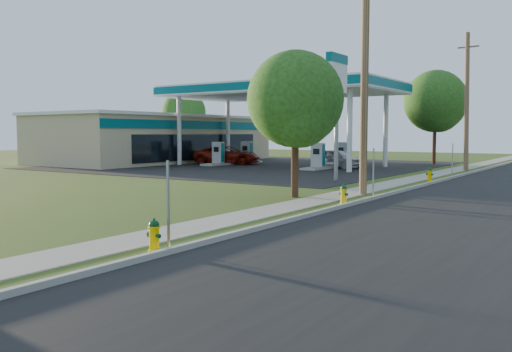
{
  "coord_description": "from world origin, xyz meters",
  "views": [
    {
      "loc": [
        8.38,
        -4.43,
        2.58
      ],
      "look_at": [
        0.0,
        8.0,
        1.4
      ],
      "focal_mm": 38.0,
      "sensor_mm": 36.0,
      "label": 1
    }
  ],
  "objects": [
    {
      "name": "curb",
      "position": [
        0.5,
        10.0,
        0.07
      ],
      "size": [
        0.15,
        120.0,
        0.15
      ],
      "primitive_type": "cube",
      "color": "#A19F95",
      "rests_on": "ground"
    },
    {
      "name": "sign_post_far",
      "position": [
        0.25,
        28.2,
        1.0
      ],
      "size": [
        0.05,
        0.04,
        2.0
      ],
      "primitive_type": "cube",
      "color": "gray",
      "rests_on": "ground"
    },
    {
      "name": "hydrant_far",
      "position": [
        -0.1,
        24.91,
        0.37
      ],
      "size": [
        0.4,
        0.35,
        0.76
      ],
      "color": "#F1BA00",
      "rests_on": "ground"
    },
    {
      "name": "tree_verge",
      "position": [
        -2.42,
        14.48,
        3.8
      ],
      "size": [
        3.89,
        3.89,
        5.9
      ],
      "color": "#322316",
      "rests_on": "ground"
    },
    {
      "name": "fuel_pump_sw",
      "position": [
        -18.5,
        34.0,
        0.72
      ],
      "size": [
        1.2,
        3.2,
        1.9
      ],
      "color": "#A19F95",
      "rests_on": "ground"
    },
    {
      "name": "fuel_pump_se",
      "position": [
        -9.5,
        34.0,
        0.72
      ],
      "size": [
        1.2,
        3.2,
        1.9
      ],
      "color": "#A19F95",
      "rests_on": "ground"
    },
    {
      "name": "tree_back",
      "position": [
        -31.99,
        41.2,
        4.73
      ],
      "size": [
        4.85,
        4.85,
        7.34
      ],
      "color": "#322316",
      "rests_on": "ground"
    },
    {
      "name": "fuel_pump_nw",
      "position": [
        -18.5,
        30.0,
        0.72
      ],
      "size": [
        1.2,
        3.2,
        1.9
      ],
      "color": "#A19F95",
      "rests_on": "ground"
    },
    {
      "name": "car_red",
      "position": [
        -18.84,
        31.68,
        0.77
      ],
      "size": [
        6.09,
        4.4,
        1.54
      ],
      "primitive_type": "imported",
      "rotation": [
        0.0,
        0.0,
        1.95
      ],
      "color": "maroon",
      "rests_on": "ground"
    },
    {
      "name": "utility_pole_far",
      "position": [
        -0.6,
        35.0,
        4.8
      ],
      "size": [
        1.4,
        0.32,
        9.5
      ],
      "color": "brown",
      "rests_on": "ground"
    },
    {
      "name": "convenience_store",
      "position": [
        -26.98,
        32.0,
        2.13
      ],
      "size": [
        10.4,
        22.4,
        4.25
      ],
      "color": "tan",
      "rests_on": "ground"
    },
    {
      "name": "gas_canopy",
      "position": [
        -14.0,
        32.0,
        5.9
      ],
      "size": [
        18.18,
        9.18,
        6.4
      ],
      "color": "silver",
      "rests_on": "ground"
    },
    {
      "name": "fuel_pump_ne",
      "position": [
        -9.5,
        30.0,
        0.72
      ],
      "size": [
        1.2,
        3.2,
        1.9
      ],
      "color": "#A19F95",
      "rests_on": "ground"
    },
    {
      "name": "forecourt",
      "position": [
        -16.0,
        32.0,
        0.01
      ],
      "size": [
        26.0,
        28.0,
        0.02
      ],
      "primitive_type": "cube",
      "color": "black",
      "rests_on": "ground"
    },
    {
      "name": "sign_post_near",
      "position": [
        0.25,
        4.2,
        1.0
      ],
      "size": [
        0.05,
        0.04,
        2.0
      ],
      "primitive_type": "cube",
      "color": "gray",
      "rests_on": "ground"
    },
    {
      "name": "hydrant_mid",
      "position": [
        0.07,
        13.61,
        0.36
      ],
      "size": [
        0.38,
        0.34,
        0.74
      ],
      "color": "yellow",
      "rests_on": "ground"
    },
    {
      "name": "road",
      "position": [
        4.5,
        10.0,
        0.01
      ],
      "size": [
        8.0,
        120.0,
        0.02
      ],
      "primitive_type": "cube",
      "color": "black",
      "rests_on": "ground"
    },
    {
      "name": "hydrant_near",
      "position": [
        0.07,
        3.94,
        0.37
      ],
      "size": [
        0.39,
        0.35,
        0.75
      ],
      "color": "#F3BF00",
      "rests_on": "ground"
    },
    {
      "name": "sign_post_mid",
      "position": [
        0.25,
        16.0,
        1.0
      ],
      "size": [
        0.05,
        0.04,
        2.0
      ],
      "primitive_type": "cube",
      "color": "gray",
      "rests_on": "ground"
    },
    {
      "name": "utility_pole_mid",
      "position": [
        -0.6,
        17.0,
        4.95
      ],
      "size": [
        1.4,
        0.32,
        9.8
      ],
      "color": "brown",
      "rests_on": "ground"
    },
    {
      "name": "price_pylon",
      "position": [
        -4.5,
        22.5,
        5.43
      ],
      "size": [
        0.34,
        2.04,
        6.85
      ],
      "color": "gray",
      "rests_on": "ground"
    },
    {
      "name": "car_silver",
      "position": [
        -9.05,
        32.22,
        0.72
      ],
      "size": [
        4.52,
        2.76,
        1.44
      ],
      "primitive_type": "imported",
      "rotation": [
        0.0,
        0.0,
        1.3
      ],
      "color": "silver",
      "rests_on": "ground"
    },
    {
      "name": "sidewalk",
      "position": [
        -1.25,
        10.0,
        0.01
      ],
      "size": [
        1.5,
        120.0,
        0.03
      ],
      "primitive_type": "cube",
      "color": "gray",
      "rests_on": "ground"
    },
    {
      "name": "tree_lot",
      "position": [
        -4.47,
        41.39,
        5.04
      ],
      "size": [
        5.17,
        5.17,
        7.83
      ],
      "color": "#322316",
      "rests_on": "ground"
    }
  ]
}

